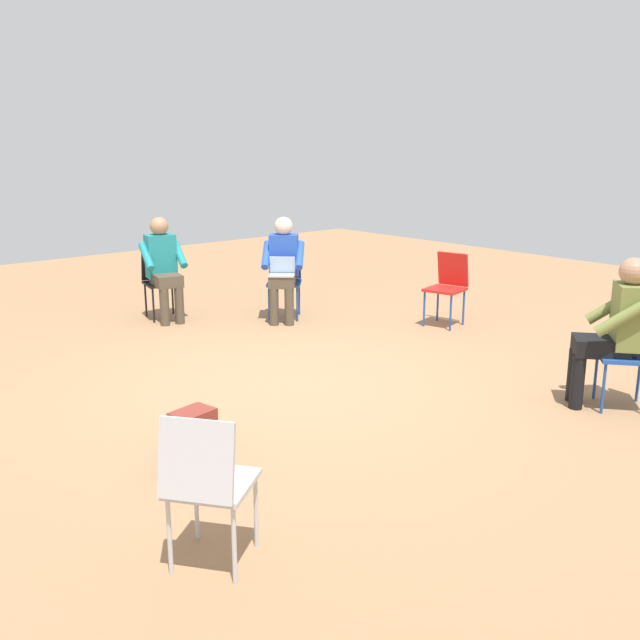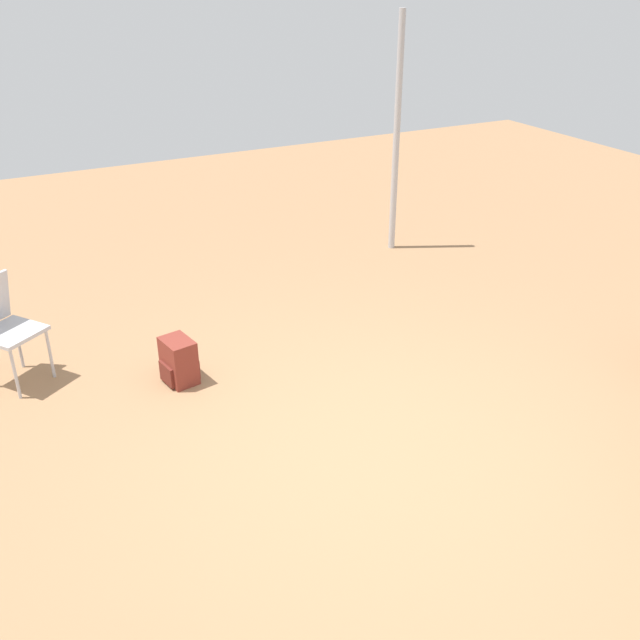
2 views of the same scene
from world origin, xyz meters
TOP-DOWN VIEW (x-y plane):
  - ground_plane at (0.00, 0.00)m, footprint 16.44×16.44m
  - chair_northwest at (-1.95, 2.11)m, footprint 0.57×0.58m
  - backpack_near_laptop_user at (-0.80, 1.50)m, footprint 0.28×0.31m
  - tent_pole_far at (2.21, 3.19)m, footprint 0.07×0.07m

SIDE VIEW (x-z plane):
  - ground_plane at x=0.00m, z-range 0.00..0.00m
  - backpack_near_laptop_user at x=-0.80m, z-range -0.02..0.34m
  - chair_northwest at x=-1.95m, z-range 0.07..0.92m
  - tent_pole_far at x=2.21m, z-range 0.00..2.51m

